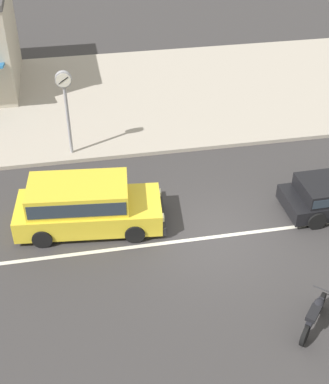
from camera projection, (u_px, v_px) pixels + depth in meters
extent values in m
plane|color=#383535|center=(214.00, 237.00, 16.21)|extent=(160.00, 160.00, 0.00)
cube|color=silver|center=(214.00, 237.00, 16.20)|extent=(50.40, 0.14, 0.01)
cube|color=#ADA393|center=(157.00, 94.00, 24.06)|extent=(68.00, 10.00, 0.15)
cylinder|color=black|center=(296.00, 191.00, 17.62)|extent=(0.60, 0.23, 0.60)
cylinder|color=black|center=(316.00, 220.00, 16.39)|extent=(0.60, 0.23, 0.60)
cube|color=yellow|center=(89.00, 212.00, 16.37)|extent=(4.55, 2.26, 0.70)
cube|color=yellow|center=(78.00, 194.00, 15.94)|extent=(3.12, 1.93, 0.70)
cube|color=#28333D|center=(78.00, 194.00, 15.94)|extent=(3.00, 1.95, 0.45)
cube|color=black|center=(162.00, 214.00, 16.64)|extent=(0.30, 1.78, 0.28)
cube|color=white|center=(160.00, 192.00, 16.93)|extent=(0.10, 0.25, 0.14)
cube|color=white|center=(163.00, 217.00, 15.91)|extent=(0.10, 0.25, 0.14)
cylinder|color=black|center=(133.00, 199.00, 17.28)|extent=(0.62, 0.28, 0.60)
cylinder|color=black|center=(135.00, 233.00, 15.89)|extent=(0.62, 0.28, 0.60)
cylinder|color=black|center=(48.00, 203.00, 17.10)|extent=(0.62, 0.28, 0.60)
cylinder|color=black|center=(42.00, 238.00, 15.71)|extent=(0.62, 0.28, 0.60)
cylinder|color=black|center=(321.00, 303.00, 13.70)|extent=(0.45, 0.48, 0.56)
cylinder|color=black|center=(305.00, 335.00, 12.87)|extent=(0.45, 0.48, 0.56)
cube|color=black|center=(315.00, 313.00, 13.16)|extent=(0.79, 0.86, 0.18)
cube|color=black|center=(313.00, 313.00, 12.98)|extent=(0.54, 0.56, 0.12)
ellipsoid|color=black|center=(318.00, 304.00, 13.24)|extent=(0.45, 0.46, 0.22)
cylinder|color=#232326|center=(324.00, 290.00, 13.38)|extent=(0.44, 0.40, 0.03)
cylinder|color=#9E9EA3|center=(68.00, 121.00, 19.10)|extent=(0.12, 0.12, 2.63)
cylinder|color=#9E9EA3|center=(63.00, 79.00, 18.16)|extent=(0.57, 0.18, 0.57)
cylinder|color=white|center=(63.00, 80.00, 18.08)|extent=(0.50, 0.02, 0.50)
cylinder|color=white|center=(63.00, 78.00, 18.23)|extent=(0.50, 0.02, 0.50)
cube|color=black|center=(63.00, 80.00, 18.07)|extent=(0.23, 0.01, 0.16)
cube|color=black|center=(63.00, 80.00, 18.07)|extent=(0.35, 0.01, 0.25)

